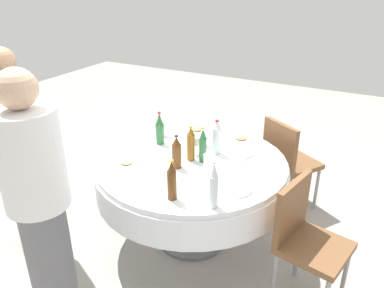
% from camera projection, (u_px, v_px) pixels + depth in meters
% --- Properties ---
extents(ground_plane, '(10.00, 10.00, 0.00)m').
position_uv_depth(ground_plane, '(192.00, 238.00, 3.18)').
color(ground_plane, gray).
extents(dining_table, '(1.46, 1.46, 0.74)m').
position_uv_depth(dining_table, '(192.00, 177.00, 2.93)').
color(dining_table, white).
rests_on(dining_table, ground_plane).
extents(bottle_green_rear, '(0.06, 0.06, 0.28)m').
position_uv_depth(bottle_green_rear, '(203.00, 146.00, 2.80)').
color(bottle_green_rear, '#2D6B38').
rests_on(bottle_green_rear, dining_table).
extents(bottle_green_far, '(0.07, 0.07, 0.28)m').
position_uv_depth(bottle_green_far, '(160.00, 129.00, 3.08)').
color(bottle_green_far, '#2D6B38').
rests_on(bottle_green_far, dining_table).
extents(bottle_brown_mid, '(0.06, 0.06, 0.27)m').
position_uv_depth(bottle_brown_mid, '(172.00, 181.00, 2.33)').
color(bottle_brown_mid, '#593314').
rests_on(bottle_brown_mid, dining_table).
extents(bottle_amber_north, '(0.06, 0.06, 0.27)m').
position_uv_depth(bottle_amber_north, '(191.00, 144.00, 2.82)').
color(bottle_amber_north, '#8C5619').
rests_on(bottle_amber_north, dining_table).
extents(bottle_clear_east, '(0.06, 0.06, 0.31)m').
position_uv_depth(bottle_clear_east, '(214.00, 186.00, 2.24)').
color(bottle_clear_east, silver).
rests_on(bottle_clear_east, dining_table).
extents(bottle_brown_west, '(0.07, 0.07, 0.25)m').
position_uv_depth(bottle_brown_west, '(177.00, 153.00, 2.71)').
color(bottle_brown_west, '#593314').
rests_on(bottle_brown_west, dining_table).
extents(bottle_clear_left, '(0.07, 0.07, 0.28)m').
position_uv_depth(bottle_clear_left, '(217.00, 138.00, 2.92)').
color(bottle_clear_left, silver).
rests_on(bottle_clear_left, dining_table).
extents(wine_glass_north, '(0.07, 0.07, 0.14)m').
position_uv_depth(wine_glass_north, '(206.00, 135.00, 3.05)').
color(wine_glass_north, white).
rests_on(wine_glass_north, dining_table).
extents(wine_glass_east, '(0.07, 0.07, 0.15)m').
position_uv_depth(wine_glass_east, '(164.00, 124.00, 3.24)').
color(wine_glass_east, white).
rests_on(wine_glass_east, dining_table).
extents(wine_glass_west, '(0.07, 0.07, 0.15)m').
position_uv_depth(wine_glass_west, '(209.00, 160.00, 2.62)').
color(wine_glass_west, white).
rests_on(wine_glass_west, dining_table).
extents(wine_glass_left, '(0.06, 0.06, 0.15)m').
position_uv_depth(wine_glass_left, '(196.00, 142.00, 2.91)').
color(wine_glass_left, white).
rests_on(wine_glass_left, dining_table).
extents(plate_south, '(0.20, 0.20, 0.04)m').
position_uv_depth(plate_south, '(126.00, 164.00, 2.78)').
color(plate_south, white).
rests_on(plate_south, dining_table).
extents(plate_inner, '(0.22, 0.22, 0.04)m').
position_uv_depth(plate_inner, '(241.00, 139.00, 3.19)').
color(plate_inner, white).
rests_on(plate_inner, dining_table).
extents(plate_near, '(0.21, 0.21, 0.04)m').
position_uv_depth(plate_near, '(196.00, 131.00, 3.36)').
color(plate_near, white).
rests_on(plate_near, dining_table).
extents(plate_right, '(0.26, 0.26, 0.02)m').
position_uv_depth(plate_right, '(233.00, 188.00, 2.49)').
color(plate_right, white).
rests_on(plate_right, dining_table).
extents(spoon_far, '(0.04, 0.18, 0.00)m').
position_uv_depth(spoon_far, '(171.00, 151.00, 3.00)').
color(spoon_far, silver).
rests_on(spoon_far, dining_table).
extents(folded_napkin, '(0.19, 0.19, 0.02)m').
position_uv_depth(folded_napkin, '(242.00, 153.00, 2.94)').
color(folded_napkin, white).
rests_on(folded_napkin, dining_table).
extents(person_rear, '(0.34, 0.34, 1.64)m').
position_uv_depth(person_rear, '(40.00, 208.00, 2.08)').
color(person_rear, slate).
rests_on(person_rear, ground_plane).
extents(person_far, '(0.34, 0.34, 1.59)m').
position_uv_depth(person_far, '(20.00, 150.00, 2.81)').
color(person_far, '#4C3F33').
rests_on(person_far, ground_plane).
extents(chair_west, '(0.55, 0.55, 0.87)m').
position_uv_depth(chair_west, '(287.00, 158.00, 3.39)').
color(chair_west, brown).
rests_on(chair_west, ground_plane).
extents(chair_left, '(0.48, 0.48, 0.87)m').
position_uv_depth(chair_left, '(304.00, 234.00, 2.41)').
color(chair_left, brown).
rests_on(chair_left, ground_plane).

